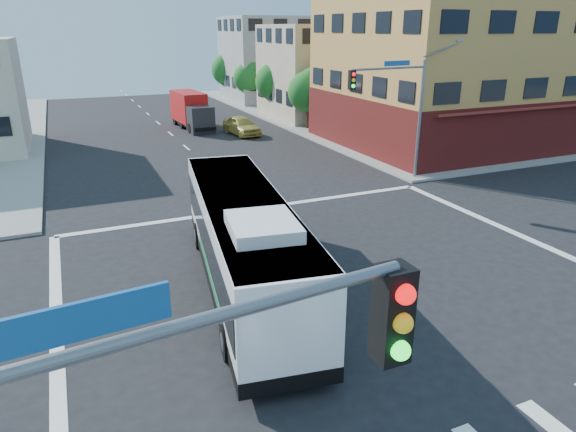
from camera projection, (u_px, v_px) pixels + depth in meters
name	position (u px, v px, depth m)	size (l,w,h in m)	color
ground	(350.00, 290.00, 18.04)	(120.00, 120.00, 0.00)	black
sidewalk_ne	(457.00, 104.00, 61.28)	(50.00, 50.00, 0.15)	gray
corner_building_ne	(458.00, 66.00, 39.42)	(18.10, 15.44, 14.00)	#B68E41
building_east_near	(328.00, 72.00, 52.09)	(12.06, 10.06, 9.00)	#BBAB8E
building_east_far	(276.00, 59.00, 63.96)	(12.06, 10.06, 10.00)	#A0A09B
signal_mast_ne	(399.00, 98.00, 28.87)	(7.91, 1.13, 8.07)	slate
street_tree_a	(309.00, 89.00, 45.29)	(3.60, 3.60, 5.53)	#372114
street_tree_b	(275.00, 79.00, 52.12)	(3.80, 3.80, 5.79)	#372114
street_tree_c	(249.00, 76.00, 59.10)	(3.40, 3.40, 5.29)	#372114
street_tree_d	(228.00, 68.00, 65.83)	(4.00, 4.00, 6.03)	#372114
transit_bus	(244.00, 241.00, 17.61)	(4.50, 12.70, 3.68)	black
box_truck	(192.00, 111.00, 46.64)	(2.49, 7.19, 3.19)	#25252A
parked_car	(242.00, 125.00, 44.06)	(1.88, 4.68, 1.60)	gold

